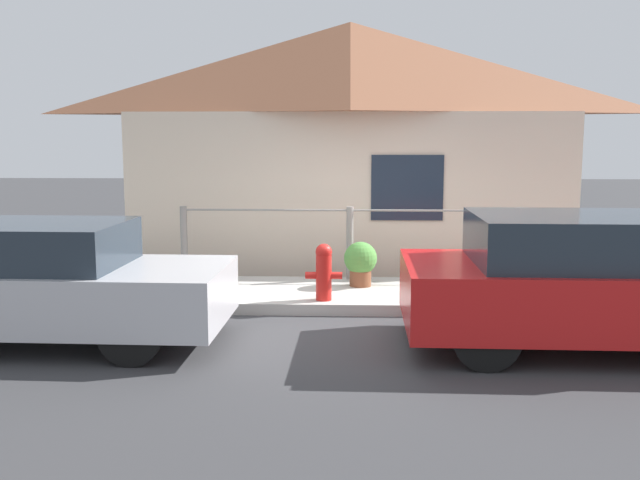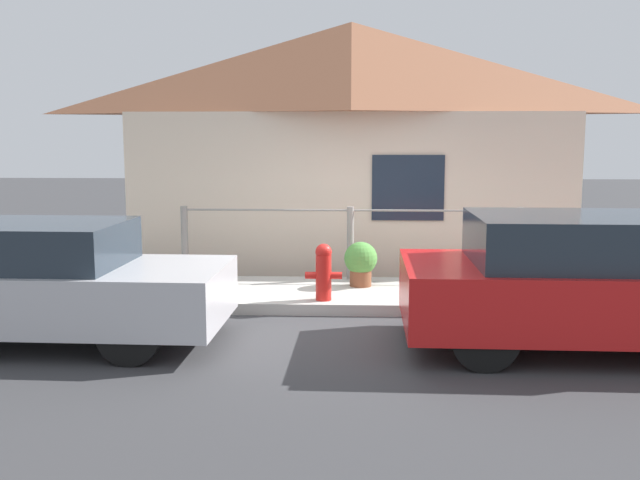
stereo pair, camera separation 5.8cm
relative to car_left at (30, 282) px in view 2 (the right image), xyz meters
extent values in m
plane|color=#38383A|center=(3.39, 1.24, -0.65)|extent=(60.00, 60.00, 0.00)
cube|color=#B2AFA8|center=(3.39, 2.13, -0.58)|extent=(24.00, 1.78, 0.14)
cube|color=beige|center=(3.39, 3.73, 0.63)|extent=(7.01, 0.12, 2.56)
cube|color=#1E2838|center=(4.27, 3.66, 0.75)|extent=(1.10, 0.04, 1.00)
pyramid|color=#A36647|center=(3.39, 4.77, 2.65)|extent=(7.41, 2.20, 1.48)
cylinder|color=gray|center=(0.99, 2.87, 0.01)|extent=(0.10, 0.10, 1.05)
cylinder|color=gray|center=(3.39, 2.87, 0.01)|extent=(0.10, 0.10, 1.05)
cylinder|color=gray|center=(5.79, 2.87, 0.01)|extent=(0.10, 0.10, 1.05)
cylinder|color=gray|center=(3.39, 2.87, 0.49)|extent=(4.80, 0.03, 0.03)
cube|color=#B7B7BC|center=(0.04, 0.00, -0.12)|extent=(4.10, 1.71, 0.60)
cube|color=#232D38|center=(-0.12, 0.00, 0.40)|extent=(2.27, 1.47, 0.46)
cylinder|color=black|center=(1.32, 0.65, -0.34)|extent=(0.63, 0.22, 0.62)
cylinder|color=black|center=(1.28, -0.72, -0.34)|extent=(0.63, 0.22, 0.62)
cube|color=red|center=(5.84, 0.00, -0.09)|extent=(3.82, 1.86, 0.65)
cube|color=#232D38|center=(5.69, 0.00, 0.48)|extent=(2.11, 1.61, 0.50)
cylinder|color=black|center=(4.68, 0.80, -0.33)|extent=(0.65, 0.21, 0.64)
cylinder|color=black|center=(4.65, -0.75, -0.33)|extent=(0.65, 0.21, 0.64)
cylinder|color=red|center=(3.06, 1.50, -0.23)|extent=(0.20, 0.20, 0.57)
sphere|color=red|center=(3.06, 1.50, 0.10)|extent=(0.21, 0.21, 0.21)
cylinder|color=red|center=(2.92, 1.50, -0.20)|extent=(0.18, 0.09, 0.09)
cylinder|color=red|center=(3.20, 1.50, -0.20)|extent=(0.18, 0.09, 0.09)
cylinder|color=brown|center=(3.54, 2.38, -0.40)|extent=(0.30, 0.30, 0.22)
sphere|color=#4C8E3D|center=(3.54, 2.38, -0.13)|extent=(0.45, 0.45, 0.45)
camera|label=1|loc=(3.33, -7.26, 1.50)|focal=40.00mm
camera|label=2|loc=(3.39, -7.25, 1.50)|focal=40.00mm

